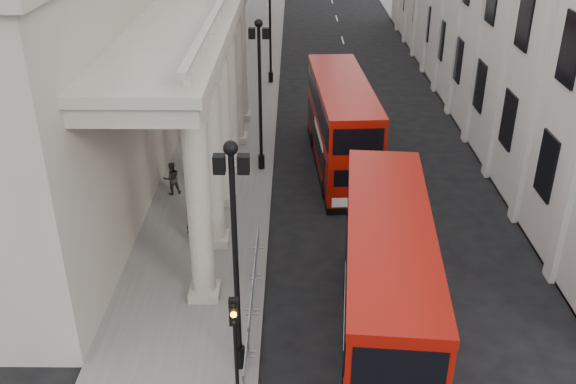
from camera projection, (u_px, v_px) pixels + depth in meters
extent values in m
cube|color=slate|center=(234.00, 109.00, 45.11)|extent=(6.00, 140.00, 0.12)
cube|color=slate|center=(469.00, 109.00, 44.98)|extent=(3.00, 140.00, 0.12)
cube|color=slate|center=(276.00, 109.00, 45.08)|extent=(0.20, 140.00, 0.14)
cube|color=#A09686|center=(58.00, 77.00, 31.78)|extent=(9.00, 28.00, 12.00)
cylinder|color=black|center=(240.00, 357.00, 21.75)|extent=(0.36, 0.36, 0.80)
cylinder|color=black|center=(236.00, 268.00, 20.11)|extent=(0.18, 0.18, 8.00)
sphere|color=black|center=(231.00, 148.00, 18.24)|extent=(0.44, 0.44, 0.44)
cube|color=black|center=(243.00, 164.00, 18.46)|extent=(0.35, 0.35, 0.55)
cube|color=black|center=(219.00, 164.00, 18.47)|extent=(0.35, 0.35, 0.55)
cylinder|color=black|center=(261.00, 162.00, 35.99)|extent=(0.36, 0.36, 0.80)
cylinder|color=black|center=(260.00, 100.00, 34.34)|extent=(0.18, 0.18, 8.00)
sphere|color=black|center=(259.00, 23.00, 32.47)|extent=(0.44, 0.44, 0.44)
cube|color=black|center=(266.00, 33.00, 32.69)|extent=(0.35, 0.35, 0.55)
cube|color=black|center=(252.00, 33.00, 32.70)|extent=(0.35, 0.35, 0.55)
cylinder|color=black|center=(271.00, 77.00, 50.22)|extent=(0.36, 0.36, 0.80)
cylinder|color=black|center=(270.00, 31.00, 48.58)|extent=(0.18, 0.18, 8.00)
cylinder|color=black|center=(237.00, 369.00, 19.38)|extent=(0.12, 0.12, 3.40)
cube|color=black|center=(234.00, 312.00, 18.40)|extent=(0.28, 0.22, 0.90)
sphere|color=black|center=(233.00, 306.00, 18.14)|extent=(0.18, 0.18, 0.18)
sphere|color=orange|center=(234.00, 315.00, 18.28)|extent=(0.18, 0.18, 0.18)
sphere|color=black|center=(234.00, 323.00, 18.42)|extent=(0.18, 0.18, 0.18)
cube|color=gray|center=(246.00, 366.00, 21.15)|extent=(0.50, 2.30, 1.10)
cube|color=gray|center=(250.00, 321.00, 23.24)|extent=(0.50, 2.30, 1.10)
cube|color=gray|center=(254.00, 283.00, 25.33)|extent=(0.50, 2.30, 1.10)
cube|color=gray|center=(257.00, 251.00, 27.42)|extent=(0.50, 2.30, 1.10)
cube|color=#8F0E06|center=(384.00, 308.00, 22.57)|extent=(3.71, 11.74, 2.20)
cube|color=#8F0E06|center=(388.00, 253.00, 21.53)|extent=(3.71, 11.74, 1.92)
cube|color=#8F0E06|center=(391.00, 225.00, 21.03)|extent=(3.76, 11.79, 0.27)
cube|color=black|center=(381.00, 337.00, 23.16)|extent=(3.73, 11.74, 0.38)
cube|color=black|center=(384.00, 302.00, 22.44)|extent=(3.59, 9.55, 1.10)
cube|color=black|center=(389.00, 251.00, 21.48)|extent=(3.72, 11.09, 1.21)
cylinder|color=black|center=(348.00, 284.00, 25.49)|extent=(0.44, 1.13, 1.10)
cylinder|color=black|center=(411.00, 287.00, 25.28)|extent=(0.44, 1.13, 1.10)
cube|color=#9A0F07|center=(341.00, 142.00, 36.01)|extent=(3.46, 11.59, 2.18)
cube|color=#9A0F07|center=(342.00, 104.00, 34.98)|extent=(3.46, 11.59, 1.91)
cube|color=#9A0F07|center=(343.00, 85.00, 34.48)|extent=(3.50, 11.64, 0.27)
cube|color=black|center=(340.00, 163.00, 36.60)|extent=(3.48, 11.59, 0.38)
cube|color=black|center=(341.00, 138.00, 35.89)|extent=(3.38, 9.42, 1.09)
cube|color=black|center=(342.00, 102.00, 34.93)|extent=(3.48, 10.94, 1.20)
cube|color=white|center=(355.00, 202.00, 31.29)|extent=(2.29, 0.21, 0.49)
cube|color=yellow|center=(355.00, 209.00, 31.45)|extent=(0.60, 0.08, 0.14)
cylinder|color=black|center=(326.00, 190.00, 32.84)|extent=(0.42, 1.11, 1.09)
cylinder|color=black|center=(374.00, 188.00, 32.97)|extent=(0.42, 1.11, 1.09)
cylinder|color=black|center=(314.00, 140.00, 38.75)|extent=(0.42, 1.11, 1.09)
cylinder|color=black|center=(355.00, 139.00, 38.87)|extent=(0.42, 1.11, 1.09)
imported|color=black|center=(193.00, 228.00, 28.73)|extent=(0.59, 0.41, 1.53)
imported|color=#2A2421|center=(172.00, 178.00, 32.97)|extent=(1.05, 0.95, 1.76)
imported|color=black|center=(211.00, 147.00, 36.67)|extent=(0.99, 0.86, 1.70)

